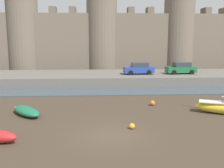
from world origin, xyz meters
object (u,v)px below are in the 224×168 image
rowboat_midflat_centre (26,111)px  car_quay_east (139,69)px  car_quay_centre_east (181,68)px  mooring_buoy_mid_mud (152,103)px  mooring_buoy_near_channel (132,126)px

rowboat_midflat_centre → car_quay_east: (11.42, 15.31, 1.69)m
car_quay_centre_east → car_quay_east: 5.98m
car_quay_centre_east → car_quay_east: bearing=-179.2°
car_quay_east → mooring_buoy_mid_mud: bearing=-93.1°
mooring_buoy_near_channel → car_quay_east: bearing=79.9°
mooring_buoy_mid_mud → car_quay_east: (0.69, 12.72, 1.81)m
mooring_buoy_near_channel → car_quay_east: size_ratio=0.09×
mooring_buoy_near_channel → mooring_buoy_mid_mud: bearing=66.9°
rowboat_midflat_centre → mooring_buoy_near_channel: 8.85m
rowboat_midflat_centre → mooring_buoy_near_channel: size_ratio=9.28×
car_quay_centre_east → mooring_buoy_mid_mud: bearing=-117.5°
mooring_buoy_mid_mud → car_quay_centre_east: (6.66, 12.81, 1.81)m
rowboat_midflat_centre → car_quay_centre_east: bearing=41.5°
rowboat_midflat_centre → mooring_buoy_near_channel: rowboat_midflat_centre is taller
mooring_buoy_near_channel → mooring_buoy_mid_mud: size_ratio=0.83×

